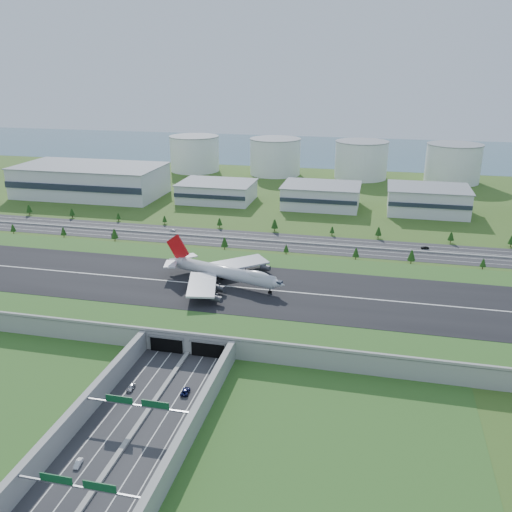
% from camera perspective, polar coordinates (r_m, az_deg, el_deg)
% --- Properties ---
extents(ground, '(1200.00, 1200.00, 0.00)m').
position_cam_1_polar(ground, '(258.70, -3.48, -4.83)').
color(ground, '#394F18').
rests_on(ground, ground).
extents(airfield_deck, '(520.00, 100.00, 9.20)m').
position_cam_1_polar(airfield_deck, '(256.93, -3.50, -4.01)').
color(airfield_deck, gray).
rests_on(airfield_deck, ground).
extents(underpass_road, '(38.80, 120.40, 8.00)m').
position_cam_1_polar(underpass_road, '(176.84, -12.89, -16.90)').
color(underpass_road, '#28282B').
rests_on(underpass_road, ground).
extents(sign_gantry_near, '(38.70, 0.70, 9.80)m').
position_cam_1_polar(sign_gantry_near, '(177.97, -12.37, -15.19)').
color(sign_gantry_near, gray).
rests_on(sign_gantry_near, ground).
extents(sign_gantry_far, '(38.70, 0.70, 9.80)m').
position_cam_1_polar(sign_gantry_far, '(154.20, -18.19, -22.17)').
color(sign_gantry_far, gray).
rests_on(sign_gantry_far, ground).
extents(north_expressway, '(560.00, 36.00, 0.12)m').
position_cam_1_polar(north_expressway, '(344.61, 0.92, 1.60)').
color(north_expressway, '#28282B').
rests_on(north_expressway, ground).
extents(tree_row, '(500.45, 48.62, 8.26)m').
position_cam_1_polar(tree_row, '(341.49, 2.59, 2.20)').
color(tree_row, '#3D2819').
rests_on(tree_row, ground).
extents(hangar_west, '(120.00, 60.00, 25.00)m').
position_cam_1_polar(hangar_west, '(483.57, -17.01, 7.59)').
color(hangar_west, silver).
rests_on(hangar_west, ground).
extents(hangar_mid_a, '(58.00, 42.00, 15.00)m').
position_cam_1_polar(hangar_mid_a, '(445.87, -4.12, 6.76)').
color(hangar_mid_a, silver).
rests_on(hangar_mid_a, ground).
extents(hangar_mid_b, '(58.00, 42.00, 17.00)m').
position_cam_1_polar(hangar_mid_b, '(429.13, 6.87, 6.29)').
color(hangar_mid_b, silver).
rests_on(hangar_mid_b, ground).
extents(hangar_mid_c, '(58.00, 42.00, 19.00)m').
position_cam_1_polar(hangar_mid_c, '(428.43, 17.61, 5.62)').
color(hangar_mid_c, silver).
rests_on(hangar_mid_c, ground).
extents(fuel_tank_a, '(50.00, 50.00, 35.00)m').
position_cam_1_polar(fuel_tank_a, '(574.35, -6.47, 10.64)').
color(fuel_tank_a, white).
rests_on(fuel_tank_a, ground).
extents(fuel_tank_b, '(50.00, 50.00, 35.00)m').
position_cam_1_polar(fuel_tank_b, '(552.47, 2.03, 10.39)').
color(fuel_tank_b, white).
rests_on(fuel_tank_b, ground).
extents(fuel_tank_c, '(50.00, 50.00, 35.00)m').
position_cam_1_polar(fuel_tank_c, '(543.17, 11.00, 9.89)').
color(fuel_tank_c, white).
rests_on(fuel_tank_c, ground).
extents(fuel_tank_d, '(50.00, 50.00, 35.00)m').
position_cam_1_polar(fuel_tank_d, '(547.07, 20.03, 9.13)').
color(fuel_tank_d, white).
rests_on(fuel_tank_d, ground).
extents(bay_water, '(1200.00, 260.00, 0.06)m').
position_cam_1_polar(bay_water, '(716.70, 7.45, 11.00)').
color(bay_water, '#3C6372').
rests_on(bay_water, ground).
extents(boeing_747, '(64.21, 59.80, 20.45)m').
position_cam_1_polar(boeing_747, '(256.61, -3.40, -1.69)').
color(boeing_747, silver).
rests_on(boeing_747, airfield_deck).
extents(car_0, '(2.37, 5.09, 1.69)m').
position_cam_1_polar(car_0, '(198.52, -13.04, -13.29)').
color(car_0, '#ADADB2').
rests_on(car_0, ground).
extents(car_1, '(1.95, 4.31, 1.37)m').
position_cam_1_polar(car_1, '(171.17, -18.21, -20.01)').
color(car_1, white).
rests_on(car_1, ground).
extents(car_2, '(3.05, 5.74, 1.54)m').
position_cam_1_polar(car_2, '(193.26, -7.44, -13.93)').
color(car_2, '#0B113A').
rests_on(car_2, ground).
extents(car_4, '(4.60, 2.85, 1.46)m').
position_cam_1_polar(car_4, '(367.81, -14.68, 2.25)').
color(car_4, '#515156').
rests_on(car_4, ground).
extents(car_5, '(4.94, 2.50, 1.55)m').
position_cam_1_polar(car_5, '(345.01, 17.35, 0.84)').
color(car_5, black).
rests_on(car_5, ground).
extents(car_7, '(4.68, 2.03, 1.34)m').
position_cam_1_polar(car_7, '(368.97, -8.82, 2.72)').
color(car_7, white).
rests_on(car_7, ground).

